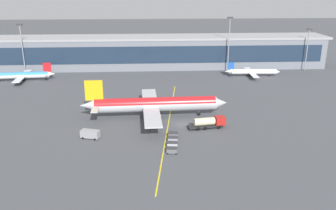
{
  "coord_description": "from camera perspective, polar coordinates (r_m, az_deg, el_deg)",
  "views": [
    {
      "loc": [
        -9.81,
        -97.47,
        39.04
      ],
      "look_at": [
        -3.76,
        4.69,
        4.5
      ],
      "focal_mm": 37.94,
      "sensor_mm": 36.0,
      "label": 1
    }
  ],
  "objects": [
    {
      "name": "baggage_cart_3",
      "position": [
        96.24,
        0.86,
        -4.78
      ],
      "size": [
        2.8,
        1.87,
        1.48
      ],
      "color": "#595B60",
      "rests_on": "ground_plane"
    },
    {
      "name": "baggage_cart_1",
      "position": [
        90.41,
        0.71,
        -6.39
      ],
      "size": [
        2.8,
        1.87,
        1.48
      ],
      "color": "#B2B7BC",
      "rests_on": "ground_plane"
    },
    {
      "name": "apron_light_mast_1",
      "position": [
        175.37,
        -22.41,
        8.88
      ],
      "size": [
        2.8,
        0.5,
        22.98
      ],
      "color": "gray",
      "rests_on": "ground_plane"
    },
    {
      "name": "ground_plane",
      "position": [
        105.45,
        2.19,
        -3.09
      ],
      "size": [
        700.0,
        700.0,
        0.0
      ],
      "primitive_type": "plane",
      "color": "#47494F"
    },
    {
      "name": "baggage_cart_0",
      "position": [
        87.52,
        0.63,
        -7.27
      ],
      "size": [
        2.8,
        1.87,
        1.48
      ],
      "color": "#595B60",
      "rests_on": "ground_plane"
    },
    {
      "name": "baggage_cart_2",
      "position": [
        93.32,
        0.79,
        -5.56
      ],
      "size": [
        2.8,
        1.87,
        1.48
      ],
      "color": "gray",
      "rests_on": "ground_plane"
    },
    {
      "name": "apron_light_mast_2",
      "position": [
        170.18,
        9.78,
        10.19
      ],
      "size": [
        2.8,
        0.5,
        25.53
      ],
      "color": "gray",
      "rests_on": "ground_plane"
    },
    {
      "name": "commuter_jet_far",
      "position": [
        165.61,
        -22.61,
        4.43
      ],
      "size": [
        28.94,
        22.95,
        7.53
      ],
      "color": "white",
      "rests_on": "ground_plane"
    },
    {
      "name": "apron_light_mast_0",
      "position": [
        182.86,
        21.51,
        8.84
      ],
      "size": [
        2.8,
        0.5,
        19.98
      ],
      "color": "gray",
      "rests_on": "ground_plane"
    },
    {
      "name": "crew_van",
      "position": [
        97.63,
        -12.34,
        -4.54
      ],
      "size": [
        5.4,
        3.48,
        2.3
      ],
      "color": "gray",
      "rests_on": "ground_plane"
    },
    {
      "name": "terminal_building",
      "position": [
        178.93,
        -5.76,
        8.47
      ],
      "size": [
        193.11,
        19.52,
        15.39
      ],
      "color": "slate",
      "rests_on": "ground_plane"
    },
    {
      "name": "fuel_tanker",
      "position": [
        102.64,
        6.61,
        -2.79
      ],
      "size": [
        11.05,
        4.11,
        3.25
      ],
      "color": "#232326",
      "rests_on": "ground_plane"
    },
    {
      "name": "apron_lead_in_line",
      "position": [
        107.03,
        0.1,
        -2.74
      ],
      "size": [
        10.29,
        79.41,
        0.01
      ],
      "primitive_type": "cube",
      "rotation": [
        0.0,
        0.0,
        -0.13
      ],
      "color": "yellow",
      "rests_on": "ground_plane"
    },
    {
      "name": "main_airliner",
      "position": [
        109.87,
        -2.16,
        0.11
      ],
      "size": [
        45.78,
        36.22,
        12.22
      ],
      "color": "#B2B7BC",
      "rests_on": "ground_plane"
    },
    {
      "name": "commuter_jet_near",
      "position": [
        165.34,
        13.42,
        5.23
      ],
      "size": [
        25.21,
        20.02,
        6.4
      ],
      "color": "white",
      "rests_on": "ground_plane"
    }
  ]
}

